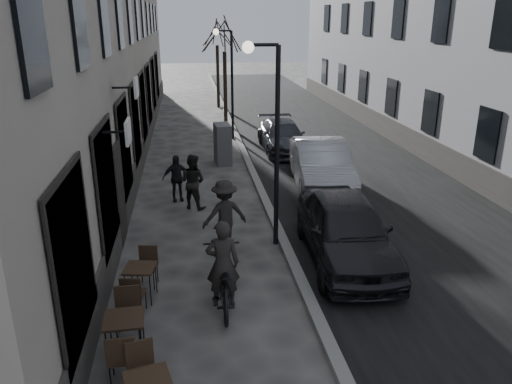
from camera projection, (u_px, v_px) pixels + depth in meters
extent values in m
cube|color=black|center=(321.00, 146.00, 22.88)|extent=(7.30, 60.00, 0.00)
cube|color=gray|center=(242.00, 147.00, 22.40)|extent=(0.25, 60.00, 0.12)
cylinder|color=black|center=(277.00, 151.00, 12.22)|extent=(0.12, 0.12, 5.00)
cylinder|color=black|center=(263.00, 45.00, 11.34)|extent=(0.70, 0.08, 0.08)
sphere|color=#FFF2CC|center=(248.00, 47.00, 11.31)|extent=(0.28, 0.28, 0.28)
cylinder|color=black|center=(232.00, 86.00, 23.43)|extent=(0.12, 0.12, 5.00)
cylinder|color=black|center=(224.00, 31.00, 22.55)|extent=(0.70, 0.08, 0.08)
sphere|color=#FFF2CC|center=(216.00, 32.00, 22.52)|extent=(0.28, 0.28, 0.28)
cylinder|color=black|center=(225.00, 90.00, 26.40)|extent=(0.20, 0.20, 3.90)
cylinder|color=black|center=(218.00, 77.00, 32.00)|extent=(0.20, 0.20, 3.90)
cube|color=black|center=(148.00, 381.00, 7.01)|extent=(0.77, 0.77, 0.04)
cube|color=black|center=(124.00, 319.00, 8.40)|extent=(0.69, 0.69, 0.04)
cylinder|color=black|center=(107.00, 351.00, 8.23)|extent=(0.03, 0.03, 0.78)
cylinder|color=black|center=(142.00, 348.00, 8.32)|extent=(0.03, 0.03, 0.78)
cylinder|color=black|center=(110.00, 332.00, 8.75)|extent=(0.03, 0.03, 0.78)
cylinder|color=black|center=(143.00, 328.00, 8.84)|extent=(0.03, 0.03, 0.78)
cube|color=black|center=(140.00, 268.00, 10.24)|extent=(0.71, 0.71, 0.04)
cylinder|color=black|center=(125.00, 290.00, 10.13)|extent=(0.02, 0.02, 0.71)
cylinder|color=black|center=(150.00, 291.00, 10.12)|extent=(0.02, 0.02, 0.71)
cylinder|color=black|center=(132.00, 278.00, 10.61)|extent=(0.02, 0.02, 0.71)
cylinder|color=black|center=(156.00, 278.00, 10.60)|extent=(0.02, 0.02, 0.71)
cube|color=#59595B|center=(223.00, 144.00, 19.89)|extent=(0.68, 1.11, 1.60)
imported|color=black|center=(223.00, 280.00, 10.10)|extent=(0.81, 2.19, 1.14)
imported|color=#292523|center=(223.00, 264.00, 9.98)|extent=(0.69, 0.46, 1.86)
imported|color=black|center=(193.00, 181.00, 15.21)|extent=(1.04, 0.98, 1.71)
imported|color=black|center=(225.00, 214.00, 12.59)|extent=(1.28, 0.93, 1.79)
imported|color=black|center=(176.00, 178.00, 15.84)|extent=(0.94, 0.54, 1.51)
imported|color=black|center=(346.00, 229.00, 11.94)|extent=(2.18, 4.80, 1.60)
imported|color=#9B9DA3|center=(321.00, 165.00, 17.00)|extent=(2.23, 5.09, 1.63)
imported|color=#34363E|center=(282.00, 136.00, 21.86)|extent=(1.81, 4.45, 1.29)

